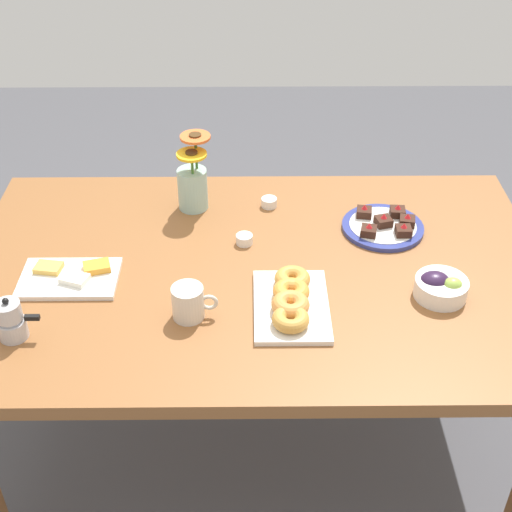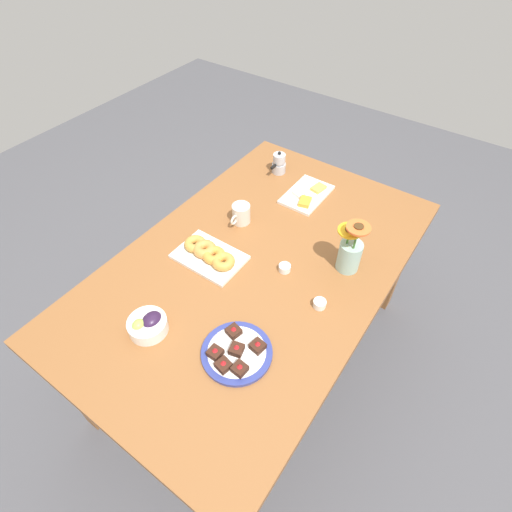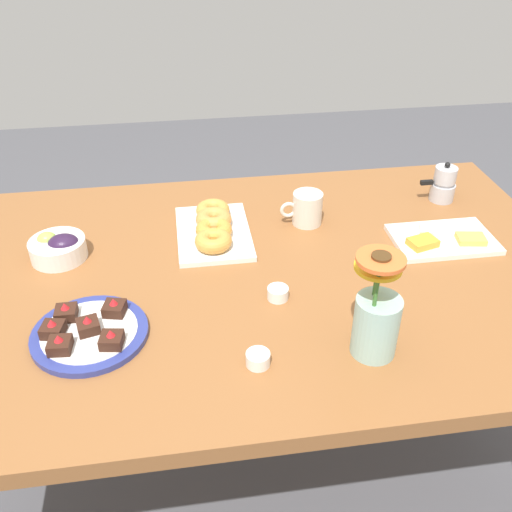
# 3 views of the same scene
# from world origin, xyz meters

# --- Properties ---
(ground_plane) EXTENTS (6.00, 6.00, 0.00)m
(ground_plane) POSITION_xyz_m (0.00, 0.00, 0.00)
(ground_plane) COLOR #4C4C51
(dining_table) EXTENTS (1.60, 1.00, 0.74)m
(dining_table) POSITION_xyz_m (0.00, 0.00, 0.65)
(dining_table) COLOR brown
(dining_table) RESTS_ON ground_plane
(coffee_mug) EXTENTS (0.12, 0.08, 0.09)m
(coffee_mug) POSITION_xyz_m (-0.17, -0.20, 0.79)
(coffee_mug) COLOR beige
(coffee_mug) RESTS_ON dining_table
(grape_bowl) EXTENTS (0.14, 0.14, 0.07)m
(grape_bowl) POSITION_xyz_m (0.48, -0.12, 0.77)
(grape_bowl) COLOR white
(grape_bowl) RESTS_ON dining_table
(cheese_platter) EXTENTS (0.26, 0.17, 0.03)m
(cheese_platter) POSITION_xyz_m (-0.50, -0.05, 0.75)
(cheese_platter) COLOR white
(cheese_platter) RESTS_ON dining_table
(croissant_platter) EXTENTS (0.19, 0.28, 0.05)m
(croissant_platter) POSITION_xyz_m (0.09, -0.17, 0.76)
(croissant_platter) COLOR white
(croissant_platter) RESTS_ON dining_table
(jam_cup_honey) EXTENTS (0.05, 0.05, 0.03)m
(jam_cup_honey) POSITION_xyz_m (0.04, 0.32, 0.76)
(jam_cup_honey) COLOR white
(jam_cup_honey) RESTS_ON dining_table
(jam_cup_berry) EXTENTS (0.05, 0.05, 0.03)m
(jam_cup_berry) POSITION_xyz_m (-0.03, 0.12, 0.76)
(jam_cup_berry) COLOR white
(jam_cup_berry) RESTS_ON dining_table
(dessert_plate) EXTENTS (0.24, 0.24, 0.05)m
(dessert_plate) POSITION_xyz_m (0.38, 0.18, 0.75)
(dessert_plate) COLOR navy
(dessert_plate) RESTS_ON dining_table
(flower_vase) EXTENTS (0.11, 0.12, 0.24)m
(flower_vase) POSITION_xyz_m (-0.19, 0.31, 0.82)
(flower_vase) COLOR #99C1B7
(flower_vase) RESTS_ON dining_table
(moka_pot) EXTENTS (0.11, 0.07, 0.12)m
(moka_pot) POSITION_xyz_m (-0.59, -0.27, 0.79)
(moka_pot) COLOR #B7B7BC
(moka_pot) RESTS_ON dining_table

